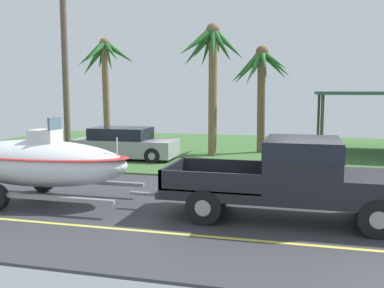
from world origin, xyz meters
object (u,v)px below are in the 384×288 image
at_px(pickup_truck_towing, 300,175).
at_px(palm_tree_mid, 105,64).
at_px(palm_tree_near_right, 260,73).
at_px(utility_pole, 65,54).
at_px(parked_sedan_far, 125,144).
at_px(palm_tree_near_left, 211,55).
at_px(boat_on_trailer, 37,162).

bearing_deg(pickup_truck_towing, palm_tree_mid, 133.56).
height_order(palm_tree_near_right, utility_pole, utility_pole).
height_order(parked_sedan_far, palm_tree_near_left, palm_tree_near_left).
relative_size(boat_on_trailer, palm_tree_near_left, 1.09).
bearing_deg(palm_tree_near_left, palm_tree_near_right, 35.04).
xyz_separation_m(parked_sedan_far, palm_tree_near_left, (3.38, 1.77, 3.81)).
bearing_deg(palm_tree_near_right, palm_tree_near_left, -144.96).
height_order(pickup_truck_towing, palm_tree_near_left, palm_tree_near_left).
bearing_deg(parked_sedan_far, palm_tree_near_left, 27.66).
bearing_deg(palm_tree_near_right, parked_sedan_far, -149.44).
xyz_separation_m(boat_on_trailer, palm_tree_mid, (-2.85, 10.16, 3.21)).
relative_size(palm_tree_near_left, palm_tree_near_right, 1.17).
distance_m(pickup_truck_towing, utility_pole, 10.84).
height_order(boat_on_trailer, palm_tree_near_left, palm_tree_near_left).
xyz_separation_m(pickup_truck_towing, utility_pole, (-8.93, 5.19, 3.30)).
xyz_separation_m(boat_on_trailer, utility_pole, (-2.12, 5.19, 3.29)).
bearing_deg(utility_pole, palm_tree_near_left, 37.31).
xyz_separation_m(palm_tree_near_right, utility_pole, (-6.96, -5.18, 0.60)).
bearing_deg(pickup_truck_towing, palm_tree_near_right, 100.76).
relative_size(pickup_truck_towing, palm_tree_mid, 1.02).
height_order(boat_on_trailer, utility_pole, utility_pole).
height_order(parked_sedan_far, utility_pole, utility_pole).
bearing_deg(boat_on_trailer, palm_tree_near_left, 72.51).
xyz_separation_m(parked_sedan_far, palm_tree_mid, (-2.29, 2.98, 3.60)).
xyz_separation_m(boat_on_trailer, parked_sedan_far, (-0.56, 7.17, -0.38)).
relative_size(boat_on_trailer, parked_sedan_far, 1.47).
relative_size(boat_on_trailer, palm_tree_mid, 1.15).
bearing_deg(palm_tree_near_right, boat_on_trailer, -115.04).
distance_m(boat_on_trailer, palm_tree_mid, 11.03).
relative_size(parked_sedan_far, palm_tree_mid, 0.78).
height_order(pickup_truck_towing, utility_pole, utility_pole).
distance_m(palm_tree_near_left, palm_tree_mid, 5.80).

